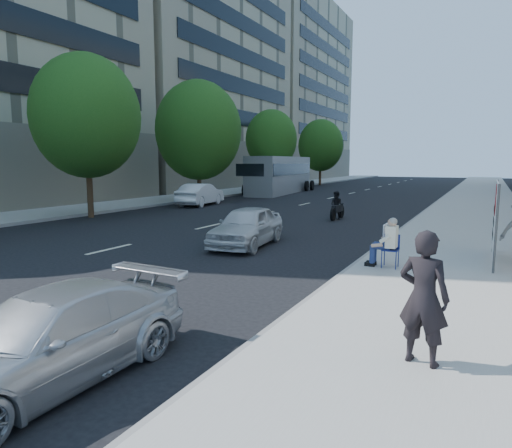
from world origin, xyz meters
The scene contains 17 objects.
ground centered at (0.00, 0.00, 0.00)m, with size 160.00×160.00×0.00m, color black.
near_sidewalk centered at (4.00, 20.00, 0.07)m, with size 5.00×120.00×0.15m, color #A19E97.
far_sidewalk centered at (-16.75, 20.00, 0.07)m, with size 4.50×120.00×0.15m, color #A19E97.
far_bldg_mid centered at (-30.00, 34.00, 17.00)m, with size 22.00×26.00×34.00m, color tan.
far_bldg_north centered at (-30.00, 62.00, 14.00)m, with size 22.00×28.00×28.00m, color tan.
tree_far_b centered at (-13.70, 8.00, 5.13)m, with size 5.40×5.40×8.24m.
tree_far_c centered at (-13.70, 18.00, 5.02)m, with size 6.00×6.00×8.47m.
tree_far_d centered at (-13.70, 30.00, 4.89)m, with size 4.80×4.80×7.65m.
tree_far_e centered at (-13.70, 44.00, 4.78)m, with size 5.40×5.40×7.89m.
seated_protester centered at (2.29, 2.94, 0.87)m, with size 0.83×1.11×1.31m.
pedestrian_woman centered at (3.88, -2.71, 1.07)m, with size 0.67×0.44×1.85m, color black.
protest_banner centered at (4.78, 4.92, 1.40)m, with size 0.08×3.06×2.20m.
parked_sedan centered at (-0.44, -5.18, 0.60)m, with size 1.68×4.14×1.20m, color #B5B8BD.
white_sedan_near centered at (-2.74, 4.63, 0.68)m, with size 1.62×4.02×1.37m, color silver.
white_sedan_mid centered at (-12.32, 16.06, 0.72)m, with size 1.53×4.38×1.44m, color white.
motorcycle centered at (-2.11, 13.01, 0.64)m, with size 0.70×2.04×1.42m.
bus centered at (-12.45, 29.34, 1.64)m, with size 3.86×12.28×3.30m.
Camera 1 is at (4.56, -9.02, 2.89)m, focal length 32.00 mm.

